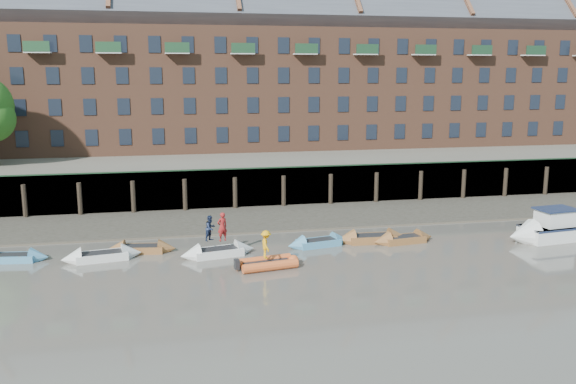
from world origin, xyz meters
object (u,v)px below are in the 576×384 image
object	(u,v)px
rowboat_5	(372,238)
person_rib_crew	(266,244)
motor_launch	(546,230)
rowboat_1	(102,256)
rib_tender	(270,263)
person_rower_b	(210,228)
rowboat_0	(13,258)
rowboat_2	(142,249)
rowboat_4	(319,243)
rowboat_3	(218,252)
rowboat_6	(403,239)
person_rower_a	(222,227)

from	to	relation	value
rowboat_5	person_rib_crew	size ratio (longest dim) A/B	2.97
rowboat_5	motor_launch	bearing A→B (deg)	-7.43
rowboat_5	rowboat_1	bearing A→B (deg)	-176.44
rib_tender	motor_launch	world-z (taller)	motor_launch
person_rower_b	rowboat_5	bearing A→B (deg)	-41.69
person_rib_crew	rowboat_0	bearing A→B (deg)	72.76
rowboat_0	motor_launch	distance (m)	33.53
rowboat_2	rowboat_5	bearing A→B (deg)	5.21
rowboat_5	person_rib_crew	bearing A→B (deg)	-151.10
rowboat_4	person_rib_crew	bearing A→B (deg)	-148.51
rowboat_2	motor_launch	xyz separation A→B (m)	(26.09, -2.53, 0.48)
rowboat_3	rowboat_5	distance (m)	10.19
rowboat_2	rowboat_5	xyz separation A→B (m)	(14.69, -0.66, 0.03)
rowboat_6	motor_launch	world-z (taller)	motor_launch
rowboat_3	person_rib_crew	distance (m)	3.95
person_rower_a	rowboat_0	bearing A→B (deg)	-29.24
rowboat_3	motor_launch	size ratio (longest dim) A/B	0.70
rowboat_0	rowboat_4	xyz separation A→B (m)	(18.42, -0.47, 0.01)
person_rower_b	rib_tender	bearing A→B (deg)	-91.00
rowboat_6	person_rower_b	size ratio (longest dim) A/B	2.82
rowboat_0	rowboat_2	xyz separation A→B (m)	(7.37, 0.37, 0.00)
rowboat_0	rowboat_1	size ratio (longest dim) A/B	0.89
rowboat_2	person_rib_crew	xyz separation A→B (m)	(7.03, -4.56, 1.16)
motor_launch	person_rib_crew	xyz separation A→B (m)	(-19.06, -2.03, 0.69)
rowboat_2	person_rower_b	size ratio (longest dim) A/B	2.76
rowboat_3	person_rib_crew	size ratio (longest dim) A/B	2.94
rowboat_5	rowboat_6	distance (m)	2.05
rowboat_4	person_rib_crew	xyz separation A→B (m)	(-4.01, -3.73, 1.16)
person_rower_a	person_rib_crew	size ratio (longest dim) A/B	1.09
rowboat_2	rowboat_5	size ratio (longest dim) A/B	0.90
rowboat_2	person_rower_b	world-z (taller)	person_rower_b
rowboat_1	rowboat_2	size ratio (longest dim) A/B	1.10
rowboat_1	person_rower_a	size ratio (longest dim) A/B	2.69
rowboat_0	rib_tender	distance (m)	15.18
rib_tender	person_rower_b	bearing A→B (deg)	125.01
rowboat_1	person_rower_a	distance (m)	7.28
rowboat_3	rowboat_5	bearing A→B (deg)	-5.38
rowboat_1	rowboat_3	distance (m)	6.83
rowboat_1	rib_tender	size ratio (longest dim) A/B	1.31
rowboat_6	person_rib_crew	distance (m)	10.28
rowboat_3	rib_tender	bearing A→B (deg)	-57.52
person_rower_a	rowboat_2	bearing A→B (deg)	-41.88
rowboat_6	person_rib_crew	xyz separation A→B (m)	(-9.64, -3.40, 1.16)
rowboat_6	person_rower_a	world-z (taller)	person_rower_a
rowboat_3	rowboat_0	bearing A→B (deg)	162.21
person_rower_a	person_rib_crew	world-z (taller)	person_rower_a
rowboat_0	rowboat_5	bearing A→B (deg)	6.27
rowboat_0	person_rower_b	size ratio (longest dim) A/B	2.71
rowboat_6	rib_tender	xyz separation A→B (m)	(-9.43, -3.35, 0.05)
rowboat_3	rowboat_5	size ratio (longest dim) A/B	0.99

